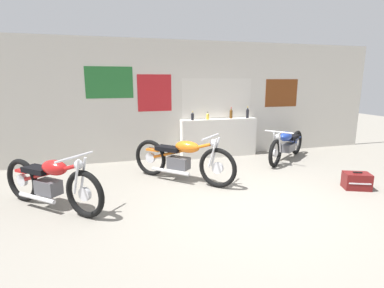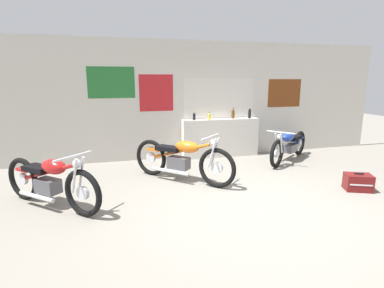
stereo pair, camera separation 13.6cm
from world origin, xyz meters
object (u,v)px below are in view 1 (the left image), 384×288
at_px(bottle_center, 231,114).
at_px(bottle_left_center, 208,116).
at_px(bottle_right_center, 247,113).
at_px(motorcycle_red, 51,182).
at_px(motorcycle_blue, 287,144).
at_px(bottle_leftmost, 192,116).
at_px(motorcycle_orange, 182,158).
at_px(hard_case_darkred, 357,181).

bearing_deg(bottle_center, bottle_left_center, -175.56).
distance_m(bottle_right_center, motorcycle_red, 4.85).
xyz_separation_m(bottle_right_center, motorcycle_blue, (0.68, -0.76, -0.68)).
bearing_deg(bottle_right_center, bottle_leftmost, 179.46).
relative_size(motorcycle_orange, hard_case_darkred, 3.15).
xyz_separation_m(bottle_leftmost, motorcycle_red, (-2.82, -2.24, -0.62)).
distance_m(bottle_leftmost, motorcycle_orange, 1.80).
relative_size(bottle_center, bottle_right_center, 0.95).
xyz_separation_m(bottle_leftmost, hard_case_darkred, (2.19, -2.83, -0.89)).
bearing_deg(bottle_leftmost, bottle_right_center, -0.54).
bearing_deg(bottle_leftmost, bottle_center, 1.99).
relative_size(bottle_leftmost, bottle_right_center, 0.72).
xyz_separation_m(bottle_center, motorcycle_red, (-3.84, -2.28, -0.65)).
xyz_separation_m(motorcycle_orange, hard_case_darkred, (2.86, -1.27, -0.30)).
relative_size(motorcycle_red, hard_case_darkred, 3.03).
relative_size(bottle_center, hard_case_darkred, 0.54).
height_order(bottle_leftmost, hard_case_darkred, bottle_leftmost).
relative_size(bottle_right_center, motorcycle_orange, 0.18).
xyz_separation_m(bottle_right_center, motorcycle_orange, (-2.10, -1.54, -0.63)).
height_order(motorcycle_orange, motorcycle_red, motorcycle_orange).
relative_size(bottle_right_center, motorcycle_blue, 0.17).
height_order(motorcycle_red, hard_case_darkred, motorcycle_red).
bearing_deg(bottle_center, motorcycle_blue, -36.26).
bearing_deg(motorcycle_blue, bottle_center, 143.74).
bearing_deg(motorcycle_blue, motorcycle_red, -163.52).
xyz_separation_m(motorcycle_blue, motorcycle_red, (-4.94, -1.46, 0.03)).
relative_size(bottle_leftmost, motorcycle_blue, 0.12).
distance_m(motorcycle_blue, motorcycle_red, 5.16).
distance_m(bottle_right_center, motorcycle_orange, 2.68).
bearing_deg(bottle_right_center, hard_case_darkred, -74.99).
relative_size(bottle_left_center, motorcycle_orange, 0.12).
xyz_separation_m(bottle_left_center, motorcycle_orange, (-1.04, -1.54, -0.59)).
bearing_deg(motorcycle_red, bottle_leftmost, 38.42).
distance_m(bottle_center, hard_case_darkred, 3.23).
xyz_separation_m(bottle_leftmost, motorcycle_orange, (-0.66, -1.56, -0.60)).
bearing_deg(bottle_leftmost, motorcycle_orange, -113.11).
height_order(bottle_center, motorcycle_orange, bottle_center).
bearing_deg(bottle_left_center, hard_case_darkred, -57.23).
bearing_deg(hard_case_darkred, motorcycle_blue, 92.00).
xyz_separation_m(bottle_center, motorcycle_blue, (1.11, -0.81, -0.68)).
height_order(motorcycle_blue, motorcycle_red, motorcycle_red).
bearing_deg(motorcycle_orange, motorcycle_blue, 15.64).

